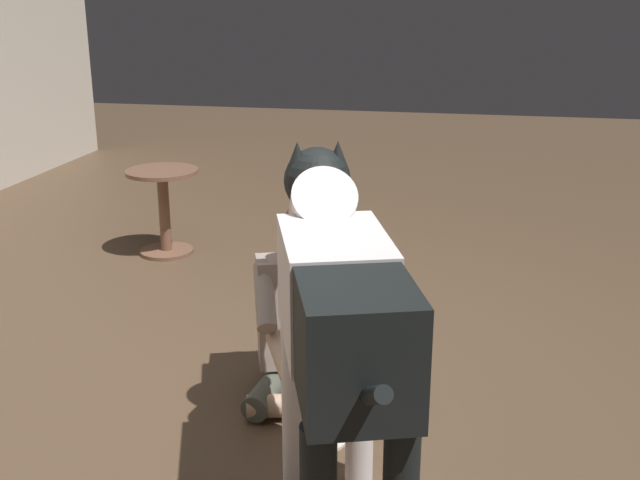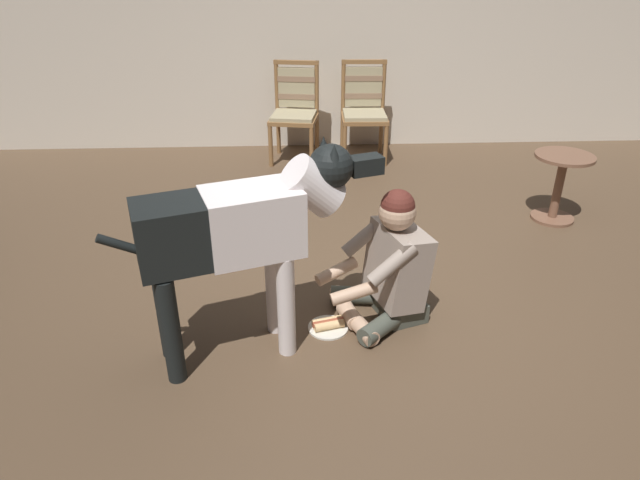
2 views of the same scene
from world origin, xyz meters
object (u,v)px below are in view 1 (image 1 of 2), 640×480
at_px(person_sitting_on_floor, 306,317).
at_px(round_side_table, 164,204).
at_px(large_dog, 337,307).
at_px(hot_dog_on_plate, 318,432).

xyz_separation_m(person_sitting_on_floor, round_side_table, (1.58, 1.28, -0.00)).
relative_size(person_sitting_on_floor, large_dog, 0.59).
distance_m(person_sitting_on_floor, round_side_table, 2.03).
bearing_deg(large_dog, round_side_table, 33.11).
relative_size(hot_dog_on_plate, round_side_table, 0.43).
bearing_deg(person_sitting_on_floor, large_dog, -161.30).
bearing_deg(large_dog, person_sitting_on_floor, 18.70).
bearing_deg(hot_dog_on_plate, person_sitting_on_floor, 18.70).
bearing_deg(round_side_table, person_sitting_on_floor, -140.89).
xyz_separation_m(hot_dog_on_plate, round_side_table, (1.94, 1.40, 0.31)).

